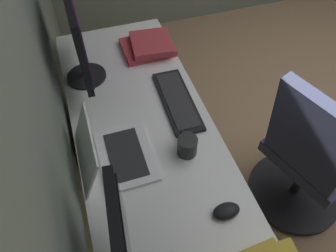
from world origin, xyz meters
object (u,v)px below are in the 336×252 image
monitor_primary (76,33)px  keyboard_main (177,100)px  book_stack_far (149,46)px  laptop_leftmost (110,153)px  mouse_main (226,211)px  coffee_mug (187,145)px  drawer_pedestal (136,151)px  office_chair (308,160)px

monitor_primary → keyboard_main: (-0.32, -0.39, -0.26)m
monitor_primary → book_stack_far: size_ratio=1.90×
laptop_leftmost → book_stack_far: bearing=-28.1°
mouse_main → book_stack_far: bearing=0.1°
coffee_mug → drawer_pedestal: bearing=26.0°
drawer_pedestal → office_chair: size_ratio=0.72×
book_stack_far → office_chair: 1.05m
mouse_main → laptop_leftmost: bearing=44.4°
book_stack_far → coffee_mug: coffee_mug is taller
coffee_mug → laptop_leftmost: bearing=79.9°
monitor_primary → office_chair: 1.31m
keyboard_main → office_chair: office_chair is taller
drawer_pedestal → laptop_leftmost: 0.54m
drawer_pedestal → keyboard_main: keyboard_main is taller
monitor_primary → mouse_main: (-0.91, -0.37, -0.25)m
mouse_main → coffee_mug: 0.31m
book_stack_far → drawer_pedestal: bearing=151.6°
laptop_leftmost → office_chair: bearing=-97.7°
mouse_main → office_chair: office_chair is taller
drawer_pedestal → office_chair: bearing=-116.6°
book_stack_far → office_chair: size_ratio=0.29×
drawer_pedestal → book_stack_far: bearing=-28.4°
mouse_main → book_stack_far: 1.02m
monitor_primary → coffee_mug: monitor_primary is taller
drawer_pedestal → mouse_main: size_ratio=6.68×
coffee_mug → monitor_primary: bearing=28.5°
monitor_primary → keyboard_main: bearing=-129.4°
office_chair → coffee_mug: bearing=83.5°
laptop_leftmost → keyboard_main: size_ratio=0.75×
monitor_primary → mouse_main: 1.01m
drawer_pedestal → monitor_primary: monitor_primary is taller
monitor_primary → office_chair: bearing=-124.5°
drawer_pedestal → office_chair: (-0.41, -0.82, 0.11)m
mouse_main → coffee_mug: bearing=7.9°
laptop_leftmost → book_stack_far: (0.66, -0.35, -0.02)m
book_stack_far → keyboard_main: bearing=-177.7°
laptop_leftmost → coffee_mug: size_ratio=2.56×
laptop_leftmost → office_chair: office_chair is taller
keyboard_main → book_stack_far: bearing=2.3°
book_stack_far → monitor_primary: bearing=107.1°
book_stack_far → office_chair: office_chair is taller
mouse_main → book_stack_far: (1.02, 0.00, 0.01)m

